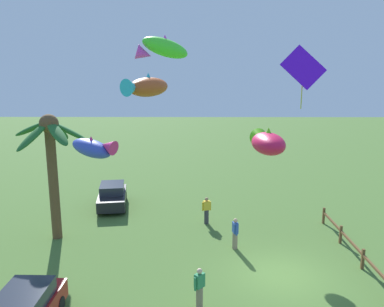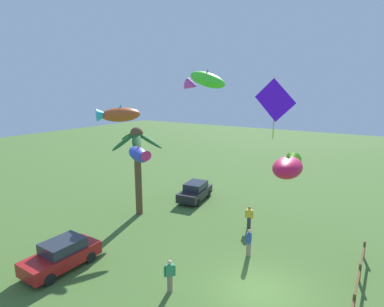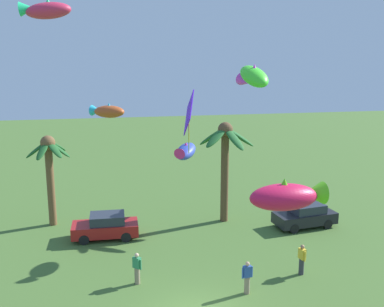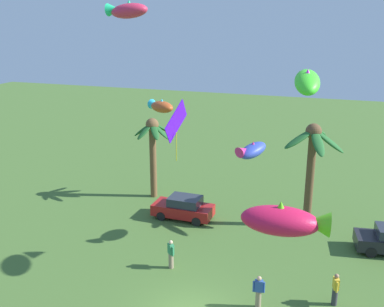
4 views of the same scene
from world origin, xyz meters
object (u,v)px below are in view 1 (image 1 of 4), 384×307
at_px(spectator_1, 207,210).
at_px(kite_diamond_3, 303,68).
at_px(kite_fish_2, 94,148).
at_px(parked_car_0, 112,196).
at_px(spectator_0, 199,288).
at_px(palm_tree_1, 51,149).
at_px(spectator_2, 235,233).
at_px(kite_fish_4, 162,48).
at_px(kite_fish_1, 146,87).
at_px(kite_fish_5, 267,142).

xyz_separation_m(spectator_1, kite_diamond_3, (-6.35, -3.37, 7.99)).
bearing_deg(spectator_1, kite_fish_2, 135.42).
relative_size(parked_car_0, spectator_0, 2.58).
height_order(palm_tree_1, kite_fish_2, palm_tree_1).
distance_m(palm_tree_1, kite_diamond_3, 12.82).
height_order(spectator_2, kite_fish_4, kite_fish_4).
distance_m(parked_car_0, kite_fish_1, 14.80).
bearing_deg(kite_fish_5, spectator_1, 54.30).
xyz_separation_m(spectator_0, spectator_2, (4.96, -1.84, 0.00)).
distance_m(kite_fish_1, kite_fish_5, 9.35).
relative_size(kite_diamond_3, kite_fish_4, 0.86).
bearing_deg(spectator_1, kite_diamond_3, -152.03).
bearing_deg(parked_car_0, kite_fish_2, -172.39).
bearing_deg(spectator_2, kite_fish_4, 72.36).
bearing_deg(palm_tree_1, kite_fish_4, -91.31).
bearing_deg(kite_fish_2, kite_diamond_3, -98.63).
bearing_deg(kite_diamond_3, kite_fish_4, 53.09).
xyz_separation_m(kite_fish_2, kite_fish_5, (2.97, -7.94, -0.30)).
bearing_deg(kite_fish_1, palm_tree_1, 38.44).
bearing_deg(spectator_2, kite_fish_1, 149.99).
bearing_deg(palm_tree_1, kite_fish_1, -141.56).
distance_m(spectator_2, kite_fish_5, 4.81).
height_order(spectator_2, kite_fish_1, kite_fish_1).
height_order(palm_tree_1, kite_fish_5, palm_tree_1).
bearing_deg(kite_fish_4, kite_fish_1, -179.35).
height_order(spectator_0, kite_diamond_3, kite_diamond_3).
bearing_deg(spectator_2, spectator_1, 22.10).
xyz_separation_m(parked_car_0, kite_fish_1, (-12.17, -3.88, 7.47)).
relative_size(kite_fish_2, kite_fish_4, 0.87).
xyz_separation_m(spectator_2, kite_fish_5, (1.14, -1.61, 4.38)).
xyz_separation_m(parked_car_0, kite_fish_2, (-7.93, -1.06, 4.75)).
bearing_deg(spectator_2, palm_tree_1, 82.24).
bearing_deg(spectator_1, kite_fish_1, 166.82).
xyz_separation_m(parked_car_0, kite_diamond_3, (-9.20, -9.43, 8.05)).
relative_size(palm_tree_1, kite_fish_5, 1.90).
distance_m(spectator_1, spectator_2, 3.51).
xyz_separation_m(kite_diamond_3, kite_fish_5, (4.24, 0.43, -3.60)).
distance_m(kite_fish_2, kite_fish_5, 8.48).
distance_m(spectator_1, kite_fish_1, 12.11).
bearing_deg(kite_fish_2, kite_fish_5, -69.51).
bearing_deg(spectator_1, kite_fish_4, 133.03).
bearing_deg(spectator_0, spectator_2, -20.36).
bearing_deg(kite_diamond_3, spectator_0, 115.61).
bearing_deg(kite_diamond_3, kite_fish_1, 118.18).
bearing_deg(kite_fish_2, spectator_0, -124.95).
bearing_deg(kite_fish_1, kite_fish_4, 0.65).
bearing_deg(spectator_2, parked_car_0, 50.41).
relative_size(spectator_2, kite_diamond_3, 0.66).
bearing_deg(palm_tree_1, kite_fish_2, -135.84).
bearing_deg(kite_fish_5, palm_tree_1, 89.33).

